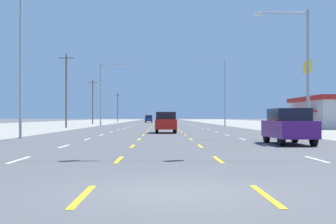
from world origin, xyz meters
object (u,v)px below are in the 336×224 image
object	(u,v)px
hatchback_center_turn_midfar	(163,120)
sedan_center_turn_mid	(162,121)
suv_inner_left_far	(149,119)
streetlight_left_row_0	(28,49)
suv_far_right_nearest	(289,126)
pole_sign_right_row_1	(307,76)
streetlight_left_row_1	(104,89)
suv_center_turn_near	(166,122)
streetlight_right_row_0	(302,63)
streetlight_right_row_1	(222,88)

from	to	relation	value
hatchback_center_turn_midfar	sedan_center_turn_mid	bearing A→B (deg)	-90.68
suv_inner_left_far	streetlight_left_row_0	xyz separation A→B (m)	(-5.97, -93.29, 5.25)
suv_far_right_nearest	pole_sign_right_row_1	world-z (taller)	pole_sign_right_row_1
streetlight_left_row_0	streetlight_left_row_1	xyz separation A→B (m)	(0.01, 42.94, -0.23)
suv_far_right_nearest	suv_center_turn_near	bearing A→B (deg)	109.88
streetlight_left_row_0	streetlight_right_row_0	distance (m)	19.41
streetlight_right_row_1	sedan_center_turn_mid	bearing A→B (deg)	170.81
sedan_center_turn_mid	pole_sign_right_row_1	bearing A→B (deg)	-50.70
streetlight_left_row_1	streetlight_right_row_1	world-z (taller)	streetlight_right_row_1
hatchback_center_turn_midfar	streetlight_right_row_0	world-z (taller)	streetlight_right_row_0
suv_far_right_nearest	streetlight_right_row_1	size ratio (longest dim) A/B	0.46
streetlight_right_row_0	pole_sign_right_row_1	bearing A→B (deg)	71.64
sedan_center_turn_mid	pole_sign_right_row_1	world-z (taller)	pole_sign_right_row_1
suv_far_right_nearest	hatchback_center_turn_midfar	xyz separation A→B (m)	(-6.60, 75.70, -0.24)
suv_far_right_nearest	sedan_center_turn_mid	xyz separation A→B (m)	(-6.88, 51.64, -0.27)
suv_center_turn_near	hatchback_center_turn_midfar	xyz separation A→B (m)	(0.03, 57.38, -0.24)
hatchback_center_turn_midfar	suv_inner_left_far	distance (m)	25.01
suv_center_turn_near	suv_inner_left_far	distance (m)	82.18
streetlight_left_row_1	suv_far_right_nearest	bearing A→B (deg)	-71.83
streetlight_right_row_0	suv_inner_left_far	bearing A→B (deg)	98.18
streetlight_left_row_0	streetlight_right_row_0	xyz separation A→B (m)	(19.38, 0.00, -0.96)
streetlight_left_row_0	streetlight_left_row_1	world-z (taller)	streetlight_left_row_0
pole_sign_right_row_1	streetlight_left_row_1	distance (m)	33.53
sedan_center_turn_mid	pole_sign_right_row_1	distance (m)	28.23
pole_sign_right_row_1	streetlight_left_row_0	xyz separation A→B (m)	(-27.06, -23.14, -0.21)
sedan_center_turn_mid	streetlight_left_row_1	distance (m)	11.02
suv_inner_left_far	suv_center_turn_near	bearing A→B (deg)	-87.32
hatchback_center_turn_midfar	streetlight_left_row_0	world-z (taller)	streetlight_left_row_0
suv_far_right_nearest	streetlight_left_row_1	xyz separation A→B (m)	(-16.43, 50.05, 5.02)
suv_center_turn_near	suv_inner_left_far	size ratio (longest dim) A/B	1.00
suv_far_right_nearest	pole_sign_right_row_1	size ratio (longest dim) A/B	0.59
streetlight_left_row_0	streetlight_right_row_1	bearing A→B (deg)	65.72
streetlight_right_row_0	streetlight_left_row_1	size ratio (longest dim) A/B	0.89
suv_far_right_nearest	suv_inner_left_far	xyz separation A→B (m)	(-10.46, 100.41, 0.00)
suv_center_turn_near	streetlight_left_row_1	world-z (taller)	streetlight_left_row_1
suv_far_right_nearest	streetlight_right_row_0	size ratio (longest dim) A/B	0.54
hatchback_center_turn_midfar	streetlight_right_row_0	xyz separation A→B (m)	(9.55, -68.58, 4.53)
pole_sign_right_row_1	suv_inner_left_far	bearing A→B (deg)	106.73
pole_sign_right_row_1	streetlight_left_row_1	size ratio (longest dim) A/B	0.80
suv_inner_left_far	streetlight_right_row_1	distance (m)	52.36
streetlight_right_row_0	streetlight_right_row_1	world-z (taller)	streetlight_right_row_1
suv_inner_left_far	streetlight_left_row_1	xyz separation A→B (m)	(-5.97, -50.35, 5.02)
sedan_center_turn_mid	streetlight_left_row_0	bearing A→B (deg)	-102.11
hatchback_center_turn_midfar	pole_sign_right_row_1	bearing A→B (deg)	-69.24
hatchback_center_turn_midfar	streetlight_left_row_1	world-z (taller)	streetlight_left_row_1
pole_sign_right_row_1	streetlight_right_row_1	size ratio (longest dim) A/B	0.77
hatchback_center_turn_midfar	streetlight_right_row_1	size ratio (longest dim) A/B	0.36
suv_far_right_nearest	suv_center_turn_near	xyz separation A→B (m)	(-6.62, 18.32, 0.00)
pole_sign_right_row_1	streetlight_right_row_0	xyz separation A→B (m)	(-7.68, -23.14, -1.17)
sedan_center_turn_mid	hatchback_center_turn_midfar	size ratio (longest dim) A/B	1.15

